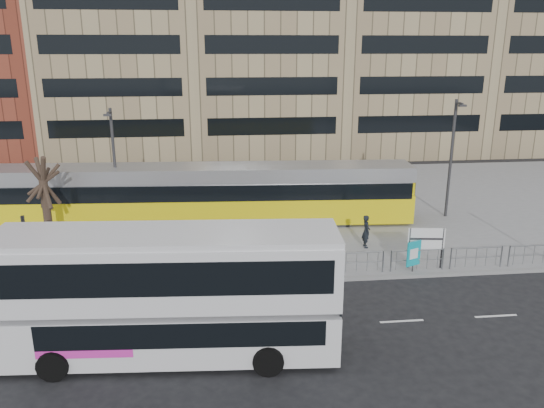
{
  "coord_description": "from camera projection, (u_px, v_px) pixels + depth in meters",
  "views": [
    {
      "loc": [
        -1.24,
        -22.45,
        10.62
      ],
      "look_at": [
        1.81,
        6.0,
        2.11
      ],
      "focal_mm": 35.0,
      "sensor_mm": 36.0,
      "label": 1
    }
  ],
  "objects": [
    {
      "name": "lamp_post_east",
      "position": [
        452.0,
        154.0,
        32.92
      ],
      "size": [
        0.45,
        1.04,
        7.43
      ],
      "color": "#2D2D30",
      "rests_on": "plaza"
    },
    {
      "name": "ground",
      "position": [
        247.0,
        285.0,
        24.55
      ],
      "size": [
        120.0,
        120.0,
        0.0
      ],
      "primitive_type": "plane",
      "color": "black",
      "rests_on": "ground"
    },
    {
      "name": "pedestrian_barrier",
      "position": [
        288.0,
        260.0,
        24.95
      ],
      "size": [
        32.07,
        0.07,
        1.1
      ],
      "color": "gray",
      "rests_on": "plaza"
    },
    {
      "name": "lamp_post_west",
      "position": [
        114.0,
        162.0,
        31.36
      ],
      "size": [
        0.45,
        1.04,
        7.08
      ],
      "color": "#2D2D30",
      "rests_on": "plaza"
    },
    {
      "name": "station_sign",
      "position": [
        426.0,
        241.0,
        25.76
      ],
      "size": [
        1.78,
        0.3,
        2.05
      ],
      "rotation": [
        0.0,
        0.0,
        -0.13
      ],
      "color": "#2D2D30",
      "rests_on": "plaza"
    },
    {
      "name": "ad_panel",
      "position": [
        414.0,
        254.0,
        25.45
      ],
      "size": [
        0.79,
        0.39,
        1.56
      ],
      "rotation": [
        0.0,
        0.0,
        0.41
      ],
      "color": "#2D2D30",
      "rests_on": "plaza"
    },
    {
      "name": "pedestrian",
      "position": [
        366.0,
        231.0,
        28.6
      ],
      "size": [
        0.44,
        0.67,
        1.81
      ],
      "primitive_type": "imported",
      "rotation": [
        0.0,
        0.0,
        1.55
      ],
      "color": "black",
      "rests_on": "plaza"
    },
    {
      "name": "kerb",
      "position": [
        247.0,
        283.0,
        24.58
      ],
      "size": [
        64.0,
        0.25,
        0.17
      ],
      "primitive_type": "cube",
      "color": "gray",
      "rests_on": "ground"
    },
    {
      "name": "bare_tree",
      "position": [
        39.0,
        153.0,
        27.41
      ],
      "size": [
        4.82,
        4.82,
        7.4
      ],
      "color": "#31211B",
      "rests_on": "plaza"
    },
    {
      "name": "plaza",
      "position": [
        236.0,
        208.0,
        35.97
      ],
      "size": [
        64.0,
        24.0,
        0.15
      ],
      "primitive_type": "cube",
      "color": "gray",
      "rests_on": "ground"
    },
    {
      "name": "traffic_light_west",
      "position": [
        25.0,
        239.0,
        24.38
      ],
      "size": [
        0.2,
        0.23,
        3.1
      ],
      "rotation": [
        0.0,
        0.0,
        0.2
      ],
      "color": "#2D2D30",
      "rests_on": "plaza"
    },
    {
      "name": "road_markings",
      "position": [
        279.0,
        328.0,
        20.84
      ],
      "size": [
        62.0,
        0.12,
        0.01
      ],
      "primitive_type": "cube",
      "color": "white",
      "rests_on": "ground"
    },
    {
      "name": "double_decker_bus",
      "position": [
        169.0,
        291.0,
        18.31
      ],
      "size": [
        11.82,
        3.57,
        4.67
      ],
      "rotation": [
        0.0,
        0.0,
        -0.07
      ],
      "color": "silver",
      "rests_on": "ground"
    },
    {
      "name": "building_row",
      "position": [
        240.0,
        23.0,
        53.69
      ],
      "size": [
        70.4,
        18.4,
        31.2
      ],
      "color": "maroon",
      "rests_on": "ground"
    },
    {
      "name": "tram",
      "position": [
        163.0,
        195.0,
        32.29
      ],
      "size": [
        30.49,
        4.61,
        3.58
      ],
      "rotation": [
        0.0,
        0.0,
        -0.06
      ],
      "color": "#D9C60B",
      "rests_on": "plaza"
    }
  ]
}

